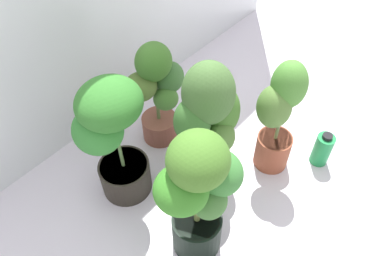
{
  "coord_description": "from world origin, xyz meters",
  "views": [
    {
      "loc": [
        -0.93,
        -0.59,
        1.65
      ],
      "look_at": [
        -0.06,
        0.15,
        0.39
      ],
      "focal_mm": 34.77,
      "sensor_mm": 36.0,
      "label": 1
    }
  ],
  "objects_px": {
    "potted_plant_back_center": "(157,91)",
    "potted_plant_front_left": "(199,193)",
    "nutrient_bottle": "(322,149)",
    "potted_plant_center": "(209,118)",
    "potted_plant_front_right": "(278,117)",
    "potted_plant_back_left": "(112,137)"
  },
  "relations": [
    {
      "from": "nutrient_bottle",
      "to": "potted_plant_back_center",
      "type": "bearing_deg",
      "value": 118.79
    },
    {
      "from": "potted_plant_back_left",
      "to": "potted_plant_back_center",
      "type": "relative_size",
      "value": 1.1
    },
    {
      "from": "potted_plant_center",
      "to": "potted_plant_back_left",
      "type": "bearing_deg",
      "value": 142.06
    },
    {
      "from": "potted_plant_back_center",
      "to": "nutrient_bottle",
      "type": "height_order",
      "value": "potted_plant_back_center"
    },
    {
      "from": "potted_plant_front_left",
      "to": "potted_plant_back_left",
      "type": "bearing_deg",
      "value": 92.05
    },
    {
      "from": "potted_plant_center",
      "to": "potted_plant_front_left",
      "type": "bearing_deg",
      "value": -146.83
    },
    {
      "from": "potted_plant_front_right",
      "to": "nutrient_bottle",
      "type": "relative_size",
      "value": 3.2
    },
    {
      "from": "potted_plant_back_center",
      "to": "potted_plant_center",
      "type": "bearing_deg",
      "value": -95.94
    },
    {
      "from": "potted_plant_back_center",
      "to": "potted_plant_front_right",
      "type": "xyz_separation_m",
      "value": [
        0.24,
        -0.58,
        0.02
      ]
    },
    {
      "from": "potted_plant_back_center",
      "to": "potted_plant_center",
      "type": "height_order",
      "value": "potted_plant_center"
    },
    {
      "from": "potted_plant_center",
      "to": "potted_plant_front_right",
      "type": "distance_m",
      "value": 0.35
    },
    {
      "from": "potted_plant_back_center",
      "to": "nutrient_bottle",
      "type": "bearing_deg",
      "value": -61.21
    },
    {
      "from": "potted_plant_front_left",
      "to": "nutrient_bottle",
      "type": "bearing_deg",
      "value": -14.14
    },
    {
      "from": "potted_plant_back_left",
      "to": "nutrient_bottle",
      "type": "relative_size",
      "value": 3.31
    },
    {
      "from": "potted_plant_back_left",
      "to": "potted_plant_back_center",
      "type": "distance_m",
      "value": 0.4
    },
    {
      "from": "potted_plant_back_center",
      "to": "nutrient_bottle",
      "type": "xyz_separation_m",
      "value": [
        0.43,
        -0.79,
        -0.25
      ]
    },
    {
      "from": "potted_plant_back_left",
      "to": "potted_plant_front_right",
      "type": "relative_size",
      "value": 1.03
    },
    {
      "from": "potted_plant_center",
      "to": "nutrient_bottle",
      "type": "distance_m",
      "value": 0.71
    },
    {
      "from": "potted_plant_back_center",
      "to": "potted_plant_front_left",
      "type": "distance_m",
      "value": 0.7
    },
    {
      "from": "potted_plant_back_left",
      "to": "potted_plant_center",
      "type": "bearing_deg",
      "value": -37.94
    },
    {
      "from": "potted_plant_center",
      "to": "nutrient_bottle",
      "type": "relative_size",
      "value": 3.45
    },
    {
      "from": "potted_plant_front_left",
      "to": "nutrient_bottle",
      "type": "height_order",
      "value": "potted_plant_front_left"
    }
  ]
}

